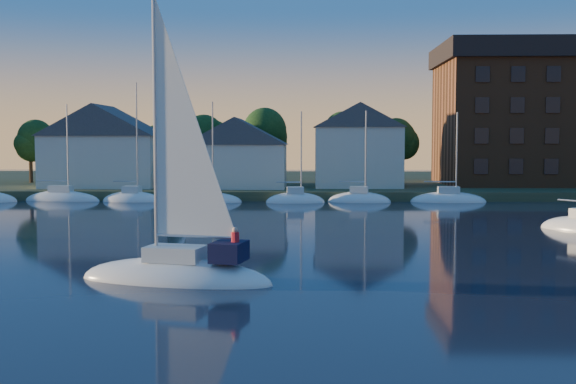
{
  "coord_description": "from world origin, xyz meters",
  "views": [
    {
      "loc": [
        2.46,
        -26.49,
        6.61
      ],
      "look_at": [
        0.92,
        22.0,
        3.05
      ],
      "focal_mm": 45.0,
      "sensor_mm": 36.0,
      "label": 1
    }
  ],
  "objects_px": {
    "clubhouse_centre": "(238,152)",
    "hero_sailboat": "(178,269)",
    "clubhouse_east": "(358,144)",
    "clubhouse_west": "(104,145)",
    "condo_block": "(564,114)"
  },
  "relations": [
    {
      "from": "hero_sailboat",
      "to": "clubhouse_east",
      "type": "bearing_deg",
      "value": -89.9
    },
    {
      "from": "clubhouse_west",
      "to": "clubhouse_centre",
      "type": "bearing_deg",
      "value": -3.58
    },
    {
      "from": "clubhouse_west",
      "to": "clubhouse_centre",
      "type": "relative_size",
      "value": 1.18
    },
    {
      "from": "clubhouse_east",
      "to": "clubhouse_west",
      "type": "bearing_deg",
      "value": -178.09
    },
    {
      "from": "clubhouse_centre",
      "to": "hero_sailboat",
      "type": "height_order",
      "value": "hero_sailboat"
    },
    {
      "from": "clubhouse_centre",
      "to": "condo_block",
      "type": "distance_m",
      "value": 41.05
    },
    {
      "from": "clubhouse_east",
      "to": "condo_block",
      "type": "xyz_separation_m",
      "value": [
        26.0,
        5.95,
        3.79
      ]
    },
    {
      "from": "clubhouse_centre",
      "to": "hero_sailboat",
      "type": "relative_size",
      "value": 0.79
    },
    {
      "from": "clubhouse_centre",
      "to": "condo_block",
      "type": "bearing_deg",
      "value": 11.24
    },
    {
      "from": "clubhouse_west",
      "to": "clubhouse_east",
      "type": "relative_size",
      "value": 1.3
    },
    {
      "from": "hero_sailboat",
      "to": "condo_block",
      "type": "bearing_deg",
      "value": -110.16
    },
    {
      "from": "clubhouse_centre",
      "to": "condo_block",
      "type": "height_order",
      "value": "condo_block"
    },
    {
      "from": "clubhouse_west",
      "to": "clubhouse_east",
      "type": "distance_m",
      "value": 30.02
    },
    {
      "from": "clubhouse_west",
      "to": "clubhouse_east",
      "type": "bearing_deg",
      "value": 1.91
    },
    {
      "from": "condo_block",
      "to": "hero_sailboat",
      "type": "relative_size",
      "value": 2.12
    }
  ]
}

